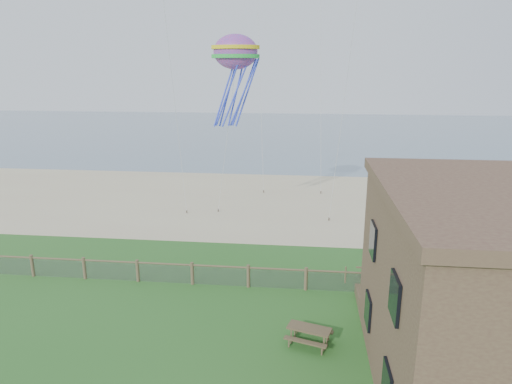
# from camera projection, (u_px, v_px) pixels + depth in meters

# --- Properties ---
(ground) EXTENTS (160.00, 160.00, 0.00)m
(ground) POSITION_uv_depth(u_px,v_px,m) (230.00, 356.00, 18.26)
(ground) COLOR #286221
(ground) RESTS_ON ground
(sand_beach) EXTENTS (72.00, 20.00, 0.02)m
(sand_beach) POSITION_uv_depth(u_px,v_px,m) (271.00, 201.00, 39.36)
(sand_beach) COLOR #C1AF8B
(sand_beach) RESTS_ON ground
(ocean) EXTENTS (160.00, 68.00, 0.02)m
(ocean) POSITION_uv_depth(u_px,v_px,m) (290.00, 132.00, 81.55)
(ocean) COLOR slate
(ocean) RESTS_ON ground
(chainlink_fence) EXTENTS (36.20, 0.20, 1.25)m
(chainlink_fence) POSITION_uv_depth(u_px,v_px,m) (248.00, 277.00, 23.87)
(chainlink_fence) COLOR brown
(chainlink_fence) RESTS_ON ground
(picnic_table) EXTENTS (2.11, 1.81, 0.76)m
(picnic_table) POSITION_uv_depth(u_px,v_px,m) (309.00, 336.00, 18.98)
(picnic_table) COLOR brown
(picnic_table) RESTS_ON ground
(octopus_kite) EXTENTS (3.40, 2.51, 6.69)m
(octopus_kite) POSITION_uv_depth(u_px,v_px,m) (236.00, 78.00, 30.68)
(octopus_kite) COLOR #FF286E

